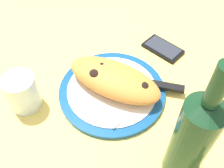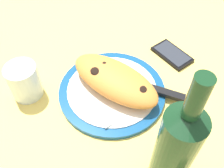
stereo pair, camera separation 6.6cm
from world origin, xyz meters
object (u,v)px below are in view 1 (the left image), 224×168
(calzone, at_px, (113,79))
(wine_bottle, at_px, (192,139))
(knife, at_px, (152,84))
(plate, at_px, (112,91))
(smartphone, at_px, (163,48))
(water_glass, at_px, (23,94))
(fork, at_px, (96,108))

(calzone, bearing_deg, wine_bottle, -24.35)
(wine_bottle, bearing_deg, knife, 132.29)
(calzone, relative_size, wine_bottle, 0.82)
(plate, bearing_deg, smartphone, 78.85)
(plate, distance_m, calzone, 0.04)
(plate, bearing_deg, wine_bottle, -22.61)
(smartphone, distance_m, wine_bottle, 0.39)
(water_glass, bearing_deg, calzone, 43.92)
(knife, xyz_separation_m, water_glass, (-0.25, -0.21, 0.02))
(wine_bottle, bearing_deg, plate, 157.39)
(fork, distance_m, wine_bottle, 0.25)
(fork, bearing_deg, water_glass, -156.35)
(plate, bearing_deg, knife, 38.36)
(plate, xyz_separation_m, knife, (0.08, 0.07, 0.01))
(smartphone, bearing_deg, water_glass, -119.68)
(knife, height_order, wine_bottle, wine_bottle)
(plate, height_order, knife, knife)
(calzone, relative_size, fork, 1.45)
(plate, relative_size, fork, 1.58)
(fork, relative_size, wine_bottle, 0.56)
(plate, distance_m, knife, 0.11)
(water_glass, bearing_deg, smartphone, 60.32)
(calzone, relative_size, water_glass, 2.71)
(fork, height_order, smartphone, fork)
(water_glass, bearing_deg, fork, 23.65)
(water_glass, xyz_separation_m, wine_bottle, (0.39, 0.05, 0.08))
(calzone, xyz_separation_m, smartphone, (0.05, 0.21, -0.04))
(fork, xyz_separation_m, wine_bottle, (0.23, -0.02, 0.11))
(plate, distance_m, water_glass, 0.22)
(calzone, height_order, fork, calzone)
(knife, bearing_deg, smartphone, 103.81)
(knife, xyz_separation_m, wine_bottle, (0.15, -0.16, 0.11))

